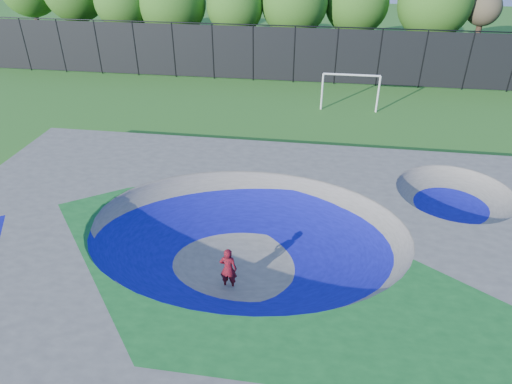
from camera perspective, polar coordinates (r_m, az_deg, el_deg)
ground at (r=16.28m, az=-1.19°, el=-8.75°), size 120.00×120.00×0.00m
skate_deck at (r=15.81m, az=-1.22°, el=-6.65°), size 22.00×14.00×1.50m
skater at (r=14.82m, az=-3.49°, el=-9.56°), size 0.58×0.39×1.56m
skateboard at (r=15.32m, az=-3.40°, el=-11.71°), size 0.79×0.27×0.05m
soccer_goal at (r=29.36m, az=11.76°, el=12.92°), size 3.55×0.12×2.34m
fence at (r=34.43m, az=4.80°, el=16.86°), size 48.09×0.09×4.04m
treeline at (r=39.05m, az=0.97°, el=22.81°), size 51.86×6.84×7.93m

